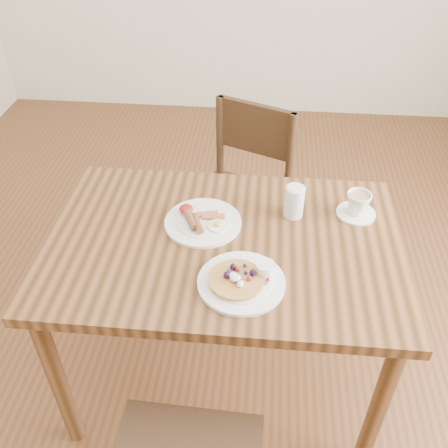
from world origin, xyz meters
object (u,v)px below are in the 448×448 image
at_px(breakfast_plate, 202,221).
at_px(water_glass, 294,202).
at_px(pancake_plate, 243,280).
at_px(chair_far, 241,192).
at_px(teacup_saucer, 358,205).
at_px(dining_table, 224,261).

xyz_separation_m(breakfast_plate, water_glass, (0.32, 0.08, 0.05)).
bearing_deg(water_glass, pancake_plate, -113.89).
distance_m(chair_far, water_glass, 0.61).
xyz_separation_m(teacup_saucer, water_glass, (-0.23, -0.02, 0.02)).
distance_m(dining_table, pancake_plate, 0.24).
bearing_deg(teacup_saucer, water_glass, -173.75).
xyz_separation_m(chair_far, teacup_saucer, (0.44, -0.46, 0.30)).
xyz_separation_m(dining_table, water_glass, (0.23, 0.16, 0.16)).
bearing_deg(water_glass, teacup_saucer, 6.25).
height_order(dining_table, breakfast_plate, breakfast_plate).
bearing_deg(water_glass, chair_far, 113.94).
xyz_separation_m(pancake_plate, teacup_saucer, (0.38, 0.38, 0.03)).
bearing_deg(breakfast_plate, water_glass, 14.35).
xyz_separation_m(chair_far, pancake_plate, (0.06, -0.84, 0.27)).
relative_size(chair_far, water_glass, 7.49).
relative_size(pancake_plate, breakfast_plate, 1.00).
bearing_deg(pancake_plate, breakfast_plate, 120.44).
xyz_separation_m(dining_table, teacup_saucer, (0.46, 0.19, 0.14)).
distance_m(pancake_plate, water_glass, 0.39).
height_order(dining_table, teacup_saucer, teacup_saucer).
bearing_deg(breakfast_plate, chair_far, 79.37).
distance_m(dining_table, chair_far, 0.66).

